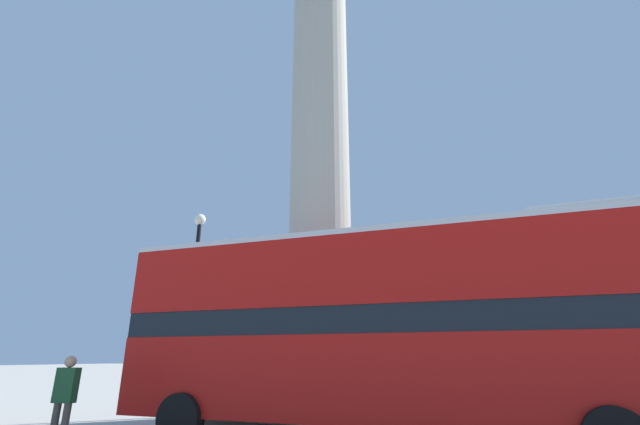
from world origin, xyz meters
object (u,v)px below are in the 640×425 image
object	(u,v)px
pedestrian_by_plinth	(65,396)
street_lamp	(192,301)
monument_column	(320,203)
bus_b	(375,325)

from	to	relation	value
pedestrian_by_plinth	street_lamp	bearing A→B (deg)	92.92
monument_column	pedestrian_by_plinth	size ratio (longest dim) A/B	11.94
monument_column	pedestrian_by_plinth	distance (m)	9.49
street_lamp	pedestrian_by_plinth	world-z (taller)	street_lamp
street_lamp	bus_b	bearing A→B (deg)	-22.53
bus_b	street_lamp	world-z (taller)	street_lamp
monument_column	bus_b	world-z (taller)	monument_column
bus_b	street_lamp	size ratio (longest dim) A/B	1.73
street_lamp	monument_column	bearing A→B (deg)	21.91
bus_b	street_lamp	distance (m)	7.13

